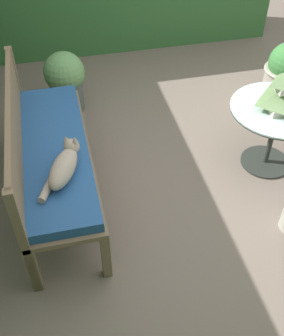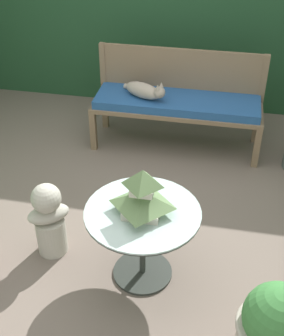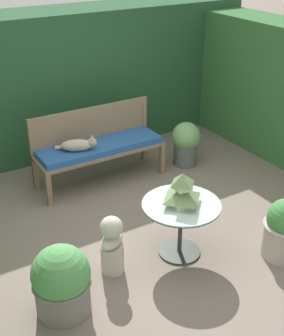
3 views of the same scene
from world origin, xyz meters
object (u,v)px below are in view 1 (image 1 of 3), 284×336
object	(u,v)px
pagoda_birdhouse	(284,93)
potted_plant_hedge_corner	(65,80)
garden_bench	(55,154)
cat	(64,166)
patio_table	(276,120)

from	to	relation	value
pagoda_birdhouse	potted_plant_hedge_corner	size ratio (longest dim) A/B	0.54
garden_bench	cat	world-z (taller)	cat
garden_bench	patio_table	xyz separation A→B (m)	(0.00, -1.80, 0.01)
patio_table	pagoda_birdhouse	distance (m)	0.27
garden_bench	patio_table	distance (m)	1.80
potted_plant_hedge_corner	cat	bearing A→B (deg)	175.44
garden_bench	pagoda_birdhouse	distance (m)	1.82
cat	pagoda_birdhouse	world-z (taller)	pagoda_birdhouse
pagoda_birdhouse	potted_plant_hedge_corner	bearing A→B (deg)	52.74
cat	potted_plant_hedge_corner	bearing A→B (deg)	19.22
garden_bench	potted_plant_hedge_corner	xyz separation A→B (m)	(1.24, -0.18, -0.13)
garden_bench	cat	xyz separation A→B (m)	(-0.31, -0.05, 0.16)
patio_table	pagoda_birdhouse	world-z (taller)	pagoda_birdhouse
garden_bench	pagoda_birdhouse	size ratio (longest dim) A/B	4.97
cat	patio_table	size ratio (longest dim) A/B	0.59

